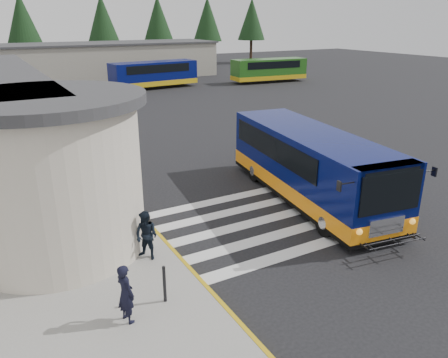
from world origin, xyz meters
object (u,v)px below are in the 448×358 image
pedestrian_a (126,293)px  pedestrian_b (146,236)px  transit_bus (310,168)px  far_bus_b (269,69)px  far_bus_a (154,73)px  bollard (164,284)px

pedestrian_a → pedestrian_b: 2.88m
transit_bus → far_bus_b: (18.60, 29.33, 0.12)m
pedestrian_a → pedestrian_b: pedestrian_b is taller
transit_bus → far_bus_a: 31.84m
transit_bus → pedestrian_b: bearing=-159.9°
bollard → transit_bus: bearing=25.7°
pedestrian_b → bollard: 2.28m
pedestrian_a → far_bus_b: size_ratio=0.17×
pedestrian_a → pedestrian_b: size_ratio=1.00×
pedestrian_a → bollard: size_ratio=1.48×
pedestrian_a → far_bus_a: (14.26, 35.37, 0.62)m
transit_bus → pedestrian_b: 7.57m
transit_bus → pedestrian_a: (-8.84, -4.00, -0.44)m
pedestrian_b → far_bus_a: bearing=123.7°
far_bus_b → pedestrian_a: bearing=145.5°
pedestrian_b → bollard: bearing=-44.1°
transit_bus → pedestrian_b: transit_bus is taller
pedestrian_b → far_bus_a: (12.83, 32.87, 0.62)m
transit_bus → pedestrian_a: transit_bus is taller
far_bus_b → pedestrian_b: bearing=144.8°
pedestrian_a → far_bus_a: bearing=-38.7°
far_bus_b → far_bus_a: bearing=86.2°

